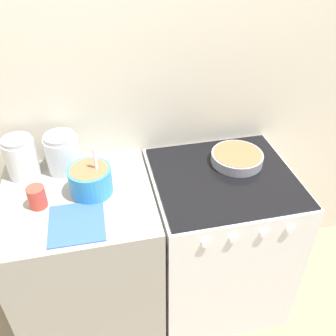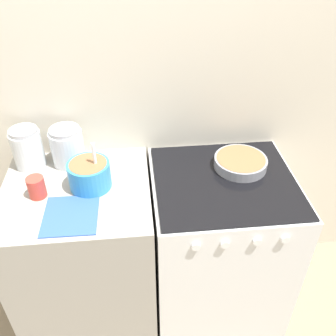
{
  "view_description": "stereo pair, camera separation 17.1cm",
  "coord_description": "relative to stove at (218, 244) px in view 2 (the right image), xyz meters",
  "views": [
    {
      "loc": [
        -0.22,
        -1.05,
        2.09
      ],
      "look_at": [
        0.1,
        0.39,
        0.98
      ],
      "focal_mm": 40.0,
      "sensor_mm": 36.0,
      "label": 1
    },
    {
      "loc": [
        -0.05,
        -1.08,
        2.09
      ],
      "look_at": [
        0.1,
        0.39,
        0.98
      ],
      "focal_mm": 40.0,
      "sensor_mm": 36.0,
      "label": 2
    }
  ],
  "objects": [
    {
      "name": "mixing_bowl",
      "position": [
        -0.66,
        0.02,
        0.54
      ],
      "size": [
        0.2,
        0.2,
        0.24
      ],
      "color": "#338CBF",
      "rests_on": "countertop_cabinet"
    },
    {
      "name": "storage_jar_middle",
      "position": [
        -0.78,
        0.23,
        0.55
      ],
      "size": [
        0.17,
        0.17,
        0.21
      ],
      "color": "silver",
      "rests_on": "countertop_cabinet"
    },
    {
      "name": "stove",
      "position": [
        0.0,
        0.0,
        0.0
      ],
      "size": [
        0.73,
        0.69,
        0.93
      ],
      "color": "silver",
      "rests_on": "ground_plane"
    },
    {
      "name": "baking_pan",
      "position": [
        0.1,
        0.1,
        0.5
      ],
      "size": [
        0.27,
        0.27,
        0.06
      ],
      "color": "gray",
      "rests_on": "stove"
    },
    {
      "name": "storage_jar_left",
      "position": [
        -0.98,
        0.23,
        0.56
      ],
      "size": [
        0.15,
        0.15,
        0.21
      ],
      "color": "silver",
      "rests_on": "countertop_cabinet"
    },
    {
      "name": "wall_back",
      "position": [
        -0.38,
        0.36,
        0.73
      ],
      "size": [
        4.48,
        0.05,
        2.4
      ],
      "color": "beige",
      "rests_on": "ground_plane"
    },
    {
      "name": "recipe_page",
      "position": [
        -0.74,
        -0.18,
        0.47
      ],
      "size": [
        0.24,
        0.26,
        0.01
      ],
      "color": "#3359B2",
      "rests_on": "countertop_cabinet"
    },
    {
      "name": "countertop_cabinet",
      "position": [
        -0.74,
        0.0,
        0.0
      ],
      "size": [
        0.72,
        0.67,
        0.93
      ],
      "color": "#9E998E",
      "rests_on": "ground_plane"
    },
    {
      "name": "tin_can",
      "position": [
        -0.9,
        -0.03,
        0.52
      ],
      "size": [
        0.08,
        0.08,
        0.1
      ],
      "color": "#CC3F33",
      "rests_on": "countertop_cabinet"
    }
  ]
}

